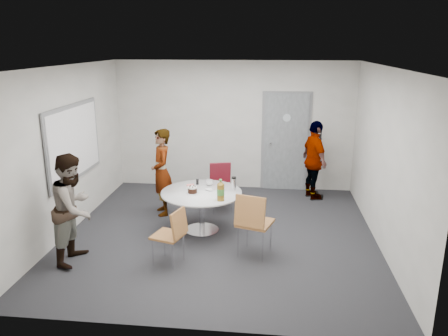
# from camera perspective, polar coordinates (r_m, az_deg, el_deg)

# --- Properties ---
(floor) EXTENTS (5.00, 5.00, 0.00)m
(floor) POSITION_cam_1_polar(r_m,az_deg,el_deg) (7.27, -0.52, -8.63)
(floor) COLOR #222226
(floor) RESTS_ON ground
(ceiling) EXTENTS (5.00, 5.00, 0.00)m
(ceiling) POSITION_cam_1_polar(r_m,az_deg,el_deg) (6.62, -0.58, 13.13)
(ceiling) COLOR silver
(ceiling) RESTS_ON wall_back
(wall_back) EXTENTS (5.00, 0.00, 5.00)m
(wall_back) POSITION_cam_1_polar(r_m,az_deg,el_deg) (9.25, 1.29, 5.54)
(wall_back) COLOR silver
(wall_back) RESTS_ON floor
(wall_left) EXTENTS (0.00, 5.00, 5.00)m
(wall_left) POSITION_cam_1_polar(r_m,az_deg,el_deg) (7.53, -19.81, 2.14)
(wall_left) COLOR silver
(wall_left) RESTS_ON floor
(wall_right) EXTENTS (0.00, 5.00, 5.00)m
(wall_right) POSITION_cam_1_polar(r_m,az_deg,el_deg) (6.99, 20.26, 1.07)
(wall_right) COLOR silver
(wall_right) RESTS_ON floor
(wall_front) EXTENTS (5.00, 0.00, 5.00)m
(wall_front) POSITION_cam_1_polar(r_m,az_deg,el_deg) (4.47, -4.36, -6.18)
(wall_front) COLOR silver
(wall_front) RESTS_ON floor
(door) EXTENTS (1.02, 0.17, 2.12)m
(door) POSITION_cam_1_polar(r_m,az_deg,el_deg) (9.27, 8.07, 3.36)
(door) COLOR slate
(door) RESTS_ON wall_back
(whiteboard) EXTENTS (0.04, 1.90, 1.25)m
(whiteboard) POSITION_cam_1_polar(r_m,az_deg,el_deg) (7.67, -18.98, 3.22)
(whiteboard) COLOR slate
(whiteboard) RESTS_ON wall_left
(table) EXTENTS (1.32, 1.32, 1.03)m
(table) POSITION_cam_1_polar(r_m,az_deg,el_deg) (7.16, -2.74, -3.82)
(table) COLOR white
(table) RESTS_ON floor
(chair_near_left) EXTENTS (0.52, 0.49, 0.83)m
(chair_near_left) POSITION_cam_1_polar(r_m,az_deg,el_deg) (6.20, -6.70, -8.22)
(chair_near_left) COLOR brown
(chair_near_left) RESTS_ON floor
(chair_near_right) EXTENTS (0.59, 0.62, 0.98)m
(chair_near_right) POSITION_cam_1_polar(r_m,az_deg,el_deg) (6.32, 3.78, -6.64)
(chair_near_right) COLOR brown
(chair_near_right) RESTS_ON floor
(chair_far) EXTENTS (0.51, 0.54, 0.88)m
(chair_far) POSITION_cam_1_polar(r_m,az_deg,el_deg) (8.16, -0.40, -1.80)
(chair_far) COLOR maroon
(chair_far) RESTS_ON floor
(person_main) EXTENTS (0.57, 0.68, 1.58)m
(person_main) POSITION_cam_1_polar(r_m,az_deg,el_deg) (7.94, -8.13, -0.56)
(person_main) COLOR #A5C6EA
(person_main) RESTS_ON floor
(person_left) EXTENTS (0.63, 0.79, 1.58)m
(person_left) POSITION_cam_1_polar(r_m,az_deg,el_deg) (6.53, -19.05, -4.99)
(person_left) COLOR white
(person_left) RESTS_ON floor
(person_right) EXTENTS (0.68, 1.00, 1.58)m
(person_right) POSITION_cam_1_polar(r_m,az_deg,el_deg) (8.83, 11.73, 0.98)
(person_right) COLOR black
(person_right) RESTS_ON floor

